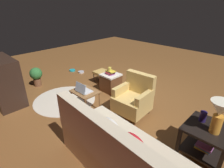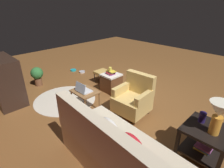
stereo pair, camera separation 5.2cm
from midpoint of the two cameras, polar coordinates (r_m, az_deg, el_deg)
name	(u,v)px [view 2 (the right image)]	position (r m, az deg, el deg)	size (l,w,h in m)	color
ground	(122,98)	(4.53, 3.45, -4.47)	(12.00, 12.00, 0.00)	brown
couch	(116,152)	(2.66, 2.04, -20.87)	(1.95, 0.96, 1.00)	beige
armchair	(134,98)	(3.80, 7.33, -4.61)	(0.71, 0.72, 0.87)	tan
side_table	(205,139)	(3.13, 28.27, -15.21)	(0.64, 0.64, 0.55)	black
table_lamp	(219,113)	(2.80, 31.64, -8.00)	(0.30, 0.30, 0.50)	orange
small_vase	(202,117)	(3.09, 27.46, -9.46)	(0.10, 0.10, 0.16)	#1E1447
book_stack_shelf	(203,147)	(3.23, 27.67, -17.61)	(0.25, 0.19, 0.08)	gold
laptop_desk	(85,93)	(3.89, -8.30, -2.98)	(0.56, 0.44, 0.48)	olive
laptop	(83,90)	(3.82, -8.89, -1.78)	(0.32, 0.26, 0.21)	silver
tv_cabinet	(3,79)	(4.81, -31.26, 1.28)	(1.10, 0.56, 1.10)	black
television	(2,77)	(4.79, -31.70, 2.00)	(0.64, 0.41, 0.48)	black
wicker_hamper	(111,82)	(4.79, 0.04, 0.51)	(0.45, 0.45, 0.48)	brown
book_stack_hamper	(111,72)	(4.67, -0.08, 3.76)	(0.28, 0.21, 0.11)	#994C8C
yellow_mug	(110,69)	(4.61, -0.28, 4.82)	(0.08, 0.08, 0.10)	#E5D14C
ottoman	(102,73)	(5.26, -2.83, 3.64)	(0.40, 0.40, 0.36)	tan
circular_rug	(65,99)	(4.59, -14.51, -4.83)	(1.50, 1.50, 0.01)	beige
pet_bowl_steel	(82,72)	(6.19, -9.37, 3.88)	(0.20, 0.20, 0.05)	silver
pet_bowl_teal	(73,70)	(6.41, -12.10, 4.39)	(0.20, 0.20, 0.05)	teal
potted_plant	(37,75)	(5.48, -22.68, 2.78)	(0.34, 0.34, 0.55)	brown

